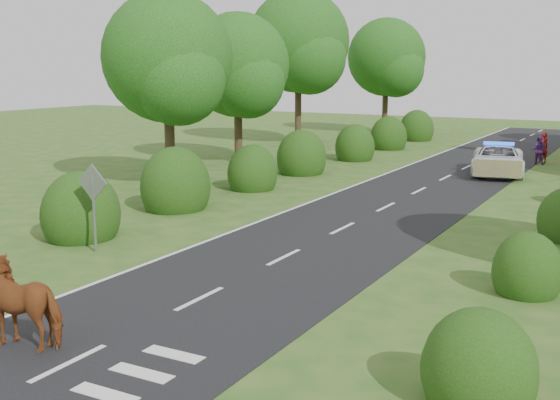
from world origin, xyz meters
The scene contains 13 objects.
ground centered at (0.00, 0.00, 0.00)m, with size 120.00×120.00×0.00m, color #285A1B.
road centered at (0.00, 15.00, 0.01)m, with size 6.00×70.00×0.02m, color black.
road_markings centered at (-1.60, 12.93, 0.03)m, with size 4.96×70.00×0.01m.
hedgerow_left centered at (-6.51, 11.69, 0.75)m, with size 2.75×50.41×3.00m.
tree_left_a centered at (-9.75, 11.86, 5.34)m, with size 5.74×5.60×8.38m.
tree_left_b centered at (-11.25, 19.86, 5.04)m, with size 5.74×5.60×8.07m.
tree_left_c centered at (-12.70, 29.83, 6.53)m, with size 6.97×6.80×10.22m.
tree_left_d centered at (-10.23, 39.85, 5.64)m, with size 6.15×6.00×8.89m.
road_sign centered at (-5.00, 2.00, 1.65)m, with size 1.06×0.08×2.53m.
cow centered at (-1.33, -3.61, 0.70)m, with size 1.04×1.98×1.40m, color brown.
police_van centered at (1.91, 22.33, 0.72)m, with size 3.36×5.58×1.59m.
pedestrian_red centered at (3.15, 27.85, 0.84)m, with size 0.61×0.40×1.67m, color maroon.
pedestrian_purple centered at (3.05, 27.10, 0.76)m, with size 0.74×0.58×1.53m, color #522473.
Camera 1 is at (8.90, -12.41, 5.19)m, focal length 45.00 mm.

